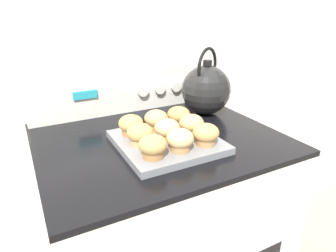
{
  "coord_description": "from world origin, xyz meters",
  "views": [
    {
      "loc": [
        -0.4,
        -0.48,
        1.31
      ],
      "look_at": [
        0.01,
        0.29,
        0.95
      ],
      "focal_mm": 32.0,
      "sensor_mm": 36.0,
      "label": 1
    }
  ],
  "objects_px": {
    "muffin_r2_c2": "(179,116)",
    "tea_kettle": "(206,89)",
    "muffin_r1_c2": "(191,124)",
    "muffin_r2_c1": "(156,120)",
    "muffin_r0_c1": "(180,140)",
    "stove_range": "(160,240)",
    "muffin_r0_c0": "(153,146)",
    "muffin_r1_c0": "(140,134)",
    "muffin_r1_c1": "(167,129)",
    "muffin_pan": "(167,142)",
    "muffin_r2_c0": "(131,125)",
    "muffin_r0_c2": "(206,134)"
  },
  "relations": [
    {
      "from": "muffin_r1_c0",
      "to": "muffin_r1_c2",
      "type": "xyz_separation_m",
      "value": [
        0.18,
        -0.0,
        0.0
      ]
    },
    {
      "from": "stove_range",
      "to": "muffin_r1_c2",
      "type": "bearing_deg",
      "value": -41.81
    },
    {
      "from": "muffin_r0_c1",
      "to": "stove_range",
      "type": "bearing_deg",
      "value": 87.08
    },
    {
      "from": "muffin_pan",
      "to": "muffin_r2_c2",
      "type": "xyz_separation_m",
      "value": [
        0.09,
        0.08,
        0.04
      ]
    },
    {
      "from": "muffin_r1_c2",
      "to": "tea_kettle",
      "type": "height_order",
      "value": "tea_kettle"
    },
    {
      "from": "muffin_r0_c2",
      "to": "tea_kettle",
      "type": "distance_m",
      "value": 0.34
    },
    {
      "from": "muffin_r0_c0",
      "to": "muffin_r0_c2",
      "type": "distance_m",
      "value": 0.17
    },
    {
      "from": "muffin_r1_c0",
      "to": "muffin_r1_c1",
      "type": "distance_m",
      "value": 0.09
    },
    {
      "from": "stove_range",
      "to": "muffin_r1_c0",
      "type": "distance_m",
      "value": 0.52
    },
    {
      "from": "muffin_r0_c1",
      "to": "muffin_r0_c2",
      "type": "bearing_deg",
      "value": -0.75
    },
    {
      "from": "muffin_r2_c2",
      "to": "muffin_r1_c2",
      "type": "bearing_deg",
      "value": -91.47
    },
    {
      "from": "muffin_r1_c2",
      "to": "tea_kettle",
      "type": "bearing_deg",
      "value": 45.94
    },
    {
      "from": "stove_range",
      "to": "muffin_r1_c2",
      "type": "relative_size",
      "value": 11.33
    },
    {
      "from": "muffin_pan",
      "to": "muffin_r1_c0",
      "type": "bearing_deg",
      "value": 178.52
    },
    {
      "from": "muffin_r2_c2",
      "to": "tea_kettle",
      "type": "xyz_separation_m",
      "value": [
        0.18,
        0.11,
        0.05
      ]
    },
    {
      "from": "muffin_r0_c2",
      "to": "muffin_r2_c1",
      "type": "height_order",
      "value": "same"
    },
    {
      "from": "muffin_r0_c1",
      "to": "muffin_r2_c0",
      "type": "height_order",
      "value": "same"
    },
    {
      "from": "muffin_r1_c1",
      "to": "muffin_r2_c1",
      "type": "bearing_deg",
      "value": 87.97
    },
    {
      "from": "muffin_r0_c0",
      "to": "muffin_r2_c1",
      "type": "bearing_deg",
      "value": 62.58
    },
    {
      "from": "muffin_r2_c2",
      "to": "stove_range",
      "type": "bearing_deg",
      "value": -170.82
    },
    {
      "from": "muffin_r0_c1",
      "to": "muffin_r2_c2",
      "type": "bearing_deg",
      "value": 61.73
    },
    {
      "from": "muffin_r2_c2",
      "to": "muffin_r1_c1",
      "type": "bearing_deg",
      "value": -136.06
    },
    {
      "from": "muffin_r0_c1",
      "to": "muffin_r2_c1",
      "type": "xyz_separation_m",
      "value": [
        0.01,
        0.18,
        0.0
      ]
    },
    {
      "from": "muffin_r1_c1",
      "to": "muffin_r2_c0",
      "type": "relative_size",
      "value": 1.0
    },
    {
      "from": "muffin_r0_c1",
      "to": "muffin_r2_c1",
      "type": "bearing_deg",
      "value": 88.11
    },
    {
      "from": "muffin_r0_c0",
      "to": "muffin_r1_c1",
      "type": "xyz_separation_m",
      "value": [
        0.09,
        0.09,
        0.0
      ]
    },
    {
      "from": "stove_range",
      "to": "muffin_r1_c1",
      "type": "bearing_deg",
      "value": -94.28
    },
    {
      "from": "muffin_r1_c2",
      "to": "muffin_r2_c0",
      "type": "distance_m",
      "value": 0.19
    },
    {
      "from": "muffin_r0_c2",
      "to": "muffin_r2_c0",
      "type": "xyz_separation_m",
      "value": [
        -0.17,
        0.17,
        0.0
      ]
    },
    {
      "from": "muffin_r2_c0",
      "to": "tea_kettle",
      "type": "height_order",
      "value": "tea_kettle"
    },
    {
      "from": "muffin_pan",
      "to": "muffin_r2_c0",
      "type": "xyz_separation_m",
      "value": [
        -0.09,
        0.08,
        0.04
      ]
    },
    {
      "from": "muffin_r2_c0",
      "to": "muffin_r2_c2",
      "type": "bearing_deg",
      "value": 0.23
    },
    {
      "from": "muffin_pan",
      "to": "muffin_r1_c1",
      "type": "xyz_separation_m",
      "value": [
        -0.0,
        -0.0,
        0.04
      ]
    },
    {
      "from": "muffin_pan",
      "to": "muffin_r2_c2",
      "type": "relative_size",
      "value": 3.81
    },
    {
      "from": "muffin_r1_c0",
      "to": "muffin_r2_c1",
      "type": "bearing_deg",
      "value": 43.14
    },
    {
      "from": "muffin_r1_c2",
      "to": "muffin_r2_c2",
      "type": "distance_m",
      "value": 0.09
    },
    {
      "from": "muffin_r0_c0",
      "to": "muffin_r1_c0",
      "type": "xyz_separation_m",
      "value": [
        0.0,
        0.09,
        0.0
      ]
    },
    {
      "from": "muffin_r0_c1",
      "to": "muffin_r1_c0",
      "type": "xyz_separation_m",
      "value": [
        -0.09,
        0.09,
        0.0
      ]
    },
    {
      "from": "muffin_r0_c0",
      "to": "muffin_r0_c1",
      "type": "distance_m",
      "value": 0.09
    },
    {
      "from": "stove_range",
      "to": "muffin_r0_c0",
      "type": "relative_size",
      "value": 11.33
    },
    {
      "from": "muffin_r0_c1",
      "to": "muffin_r2_c0",
      "type": "xyz_separation_m",
      "value": [
        -0.08,
        0.17,
        0.0
      ]
    },
    {
      "from": "muffin_r1_c0",
      "to": "muffin_r0_c1",
      "type": "bearing_deg",
      "value": -46.37
    },
    {
      "from": "muffin_r0_c2",
      "to": "muffin_r1_c1",
      "type": "bearing_deg",
      "value": 134.34
    },
    {
      "from": "muffin_r2_c2",
      "to": "tea_kettle",
      "type": "distance_m",
      "value": 0.22
    },
    {
      "from": "stove_range",
      "to": "muffin_r2_c0",
      "type": "relative_size",
      "value": 11.33
    },
    {
      "from": "muffin_pan",
      "to": "muffin_r2_c1",
      "type": "distance_m",
      "value": 0.1
    },
    {
      "from": "muffin_r0_c2",
      "to": "muffin_r0_c1",
      "type": "bearing_deg",
      "value": 179.25
    },
    {
      "from": "muffin_r0_c1",
      "to": "muffin_r1_c2",
      "type": "xyz_separation_m",
      "value": [
        0.09,
        0.09,
        0.0
      ]
    },
    {
      "from": "muffin_r1_c1",
      "to": "muffin_r2_c1",
      "type": "height_order",
      "value": "same"
    },
    {
      "from": "muffin_r1_c2",
      "to": "muffin_r2_c1",
      "type": "height_order",
      "value": "same"
    }
  ]
}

